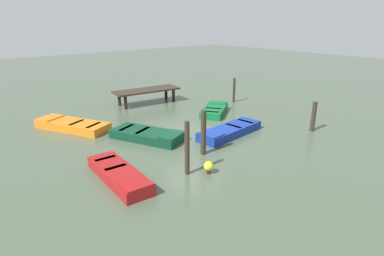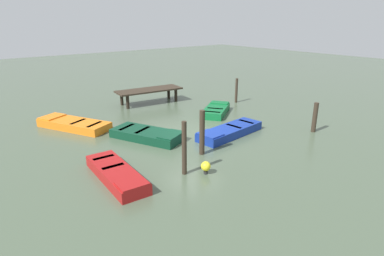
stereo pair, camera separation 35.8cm
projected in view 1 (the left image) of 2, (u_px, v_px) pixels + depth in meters
name	position (u px, v px, depth m)	size (l,w,h in m)	color
ground_plane	(192.00, 135.00, 15.70)	(80.00, 80.00, 0.00)	#475642
dock_segment	(147.00, 91.00, 21.17)	(4.47, 1.94, 0.95)	#33281E
rowboat_red	(119.00, 175.00, 11.25)	(1.25, 3.49, 0.46)	maroon
rowboat_dark_green	(148.00, 135.00, 15.07)	(2.68, 3.68, 0.46)	#0C3823
rowboat_blue	(230.00, 131.00, 15.61)	(3.82, 1.56, 0.46)	navy
rowboat_green	(214.00, 110.00, 19.08)	(2.92, 2.54, 0.46)	#0F602D
rowboat_orange	(72.00, 125.00, 16.46)	(2.93, 4.08, 0.46)	orange
mooring_piling_far_right	(203.00, 133.00, 13.19)	(0.22, 0.22, 1.90)	#33281E
mooring_piling_mid_left	(234.00, 90.00, 21.53)	(0.17, 0.17, 1.62)	#33281E
mooring_piling_far_left	(314.00, 117.00, 16.03)	(0.22, 0.22, 1.50)	#33281E
mooring_piling_mid_right	(187.00, 148.00, 11.45)	(0.18, 0.18, 2.02)	#33281E
marker_buoy	(209.00, 166.00, 11.71)	(0.36, 0.36, 0.48)	#262626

